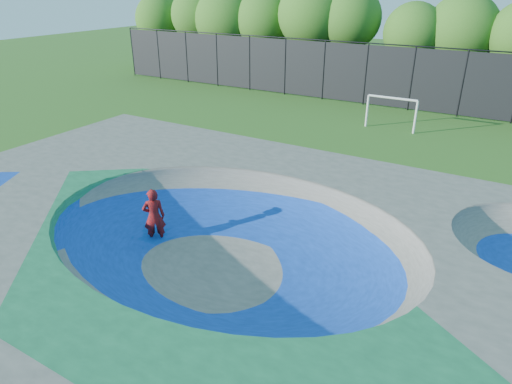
# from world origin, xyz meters

# --- Properties ---
(ground) EXTENTS (120.00, 120.00, 0.00)m
(ground) POSITION_xyz_m (0.00, 0.00, 0.00)
(ground) COLOR #2B5B19
(ground) RESTS_ON ground
(skate_deck) EXTENTS (22.00, 14.00, 1.50)m
(skate_deck) POSITION_xyz_m (0.00, 0.00, 0.75)
(skate_deck) COLOR gray
(skate_deck) RESTS_ON ground
(skater) EXTENTS (0.80, 0.80, 1.87)m
(skater) POSITION_xyz_m (-2.85, 0.10, 0.94)
(skater) COLOR red
(skater) RESTS_ON ground
(skateboard) EXTENTS (0.70, 0.72, 0.05)m
(skateboard) POSITION_xyz_m (-2.85, 0.10, 0.03)
(skateboard) COLOR black
(skateboard) RESTS_ON ground
(soccer_goal) EXTENTS (2.82, 0.12, 1.86)m
(soccer_goal) POSITION_xyz_m (0.15, 16.10, 1.29)
(soccer_goal) COLOR silver
(soccer_goal) RESTS_ON ground
(fence) EXTENTS (48.09, 0.09, 4.04)m
(fence) POSITION_xyz_m (0.00, 21.00, 2.10)
(fence) COLOR black
(fence) RESTS_ON ground
(treeline) EXTENTS (53.92, 7.36, 8.06)m
(treeline) POSITION_xyz_m (-0.60, 25.69, 4.95)
(treeline) COLOR #493924
(treeline) RESTS_ON ground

